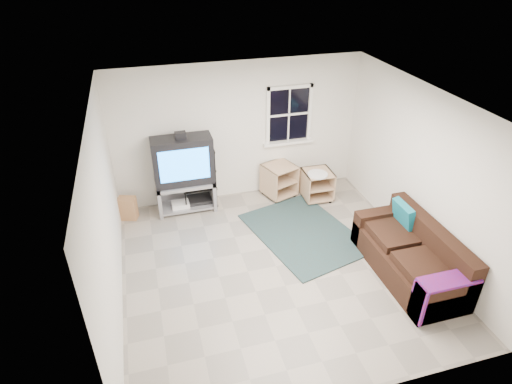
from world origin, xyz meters
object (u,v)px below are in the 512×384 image
object	(u,v)px
tv_unit	(184,168)
side_table_left	(278,179)
side_table_right	(316,182)
sofa	(411,257)
av_rack	(199,181)

from	to	relation	value
tv_unit	side_table_left	size ratio (longest dim) A/B	2.20
tv_unit	side_table_left	distance (m)	1.86
side_table_left	side_table_right	bearing A→B (deg)	-26.40
side_table_left	sofa	xyz separation A→B (m)	(1.18, -2.73, -0.03)
tv_unit	sofa	size ratio (longest dim) A/B	0.79
tv_unit	side_table_right	distance (m)	2.53
tv_unit	side_table_right	size ratio (longest dim) A/B	2.51
tv_unit	av_rack	distance (m)	0.41
av_rack	side_table_right	distance (m)	2.24
side_table_left	side_table_right	distance (m)	0.75
tv_unit	av_rack	xyz separation A→B (m)	(0.25, 0.04, -0.32)
av_rack	sofa	size ratio (longest dim) A/B	0.62
tv_unit	side_table_left	xyz separation A→B (m)	(1.79, 0.03, -0.50)
sofa	side_table_right	bearing A→B (deg)	102.11
av_rack	side_table_left	distance (m)	1.54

